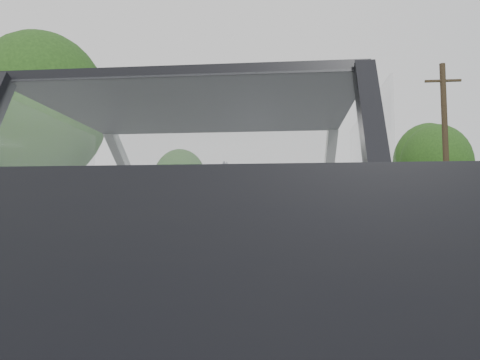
% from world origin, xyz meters
% --- Properties ---
extents(ground, '(140.00, 140.00, 0.00)m').
position_xyz_m(ground, '(0.00, 0.00, 0.00)').
color(ground, '#383940').
rests_on(ground, ground).
extents(subject_car, '(1.80, 4.00, 1.45)m').
position_xyz_m(subject_car, '(0.00, 0.00, 0.72)').
color(subject_car, black).
rests_on(subject_car, ground).
extents(dashboard, '(1.58, 0.45, 0.30)m').
position_xyz_m(dashboard, '(0.00, 0.62, 0.85)').
color(dashboard, black).
rests_on(dashboard, subject_car).
extents(driver_seat, '(0.50, 0.72, 0.42)m').
position_xyz_m(driver_seat, '(-0.40, -0.29, 0.88)').
color(driver_seat, black).
rests_on(driver_seat, subject_car).
extents(passenger_seat, '(0.50, 0.72, 0.42)m').
position_xyz_m(passenger_seat, '(0.40, -0.29, 0.88)').
color(passenger_seat, black).
rests_on(passenger_seat, subject_car).
extents(steering_wheel, '(0.36, 0.36, 0.04)m').
position_xyz_m(steering_wheel, '(-0.40, 0.33, 0.92)').
color(steering_wheel, black).
rests_on(steering_wheel, dashboard).
extents(cat, '(0.60, 0.30, 0.26)m').
position_xyz_m(cat, '(0.23, 0.62, 1.08)').
color(cat, gray).
rests_on(cat, dashboard).
extents(guardrail, '(0.05, 90.00, 0.32)m').
position_xyz_m(guardrail, '(4.30, 10.00, 0.58)').
color(guardrail, gray).
rests_on(guardrail, ground).
extents(other_car, '(2.72, 4.88, 1.52)m').
position_xyz_m(other_car, '(-0.86, 22.61, 0.76)').
color(other_car, '#A3A5AC').
rests_on(other_car, ground).
extents(highway_sign, '(0.38, 0.99, 2.51)m').
position_xyz_m(highway_sign, '(7.18, 16.51, 1.25)').
color(highway_sign, '#0F671B').
rests_on(highway_sign, ground).
extents(utility_pole, '(0.30, 0.30, 7.92)m').
position_xyz_m(utility_pole, '(7.55, 18.44, 3.96)').
color(utility_pole, black).
rests_on(utility_pole, ground).
extents(tree_2, '(5.63, 5.63, 6.90)m').
position_xyz_m(tree_2, '(10.17, 28.15, 3.45)').
color(tree_2, '#1E3A14').
rests_on(tree_2, ground).
extents(tree_3, '(7.82, 7.82, 8.99)m').
position_xyz_m(tree_3, '(12.67, 38.17, 4.49)').
color(tree_3, '#1E3A14').
rests_on(tree_3, ground).
extents(tree_5, '(6.71, 6.71, 8.54)m').
position_xyz_m(tree_5, '(-9.84, 15.43, 4.27)').
color(tree_5, '#1E3A14').
rests_on(tree_5, ground).
extents(tree_6, '(5.78, 5.78, 6.68)m').
position_xyz_m(tree_6, '(-8.37, 35.24, 3.34)').
color(tree_6, '#1E3A14').
rests_on(tree_6, ground).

